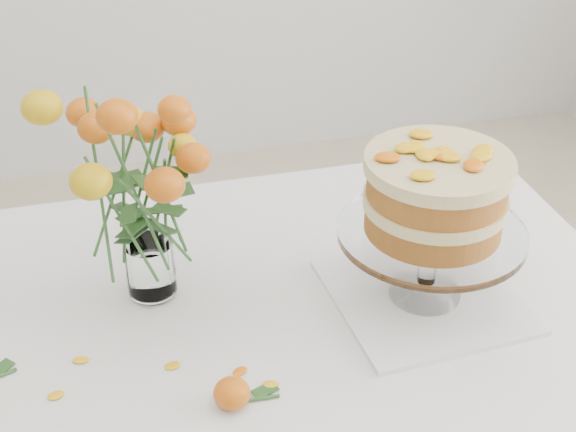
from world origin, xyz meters
name	(u,v)px	position (x,y,z in m)	size (l,w,h in m)	color
table	(236,351)	(0.00, 0.00, 0.67)	(1.43, 0.93, 0.76)	tan
napkin	(424,296)	(0.33, -0.04, 0.76)	(0.31, 0.31, 0.01)	white
cake_stand	(435,202)	(0.33, -0.04, 0.96)	(0.32, 0.32, 0.28)	white
rose_vase	(139,169)	(-0.13, 0.10, 1.01)	(0.35, 0.35, 0.43)	white
loose_rose_far	(232,393)	(-0.04, -0.20, 0.78)	(0.10, 0.06, 0.05)	#C05E09
stray_petal_a	(173,366)	(-0.12, -0.10, 0.76)	(0.03, 0.02, 0.00)	#FFB310
stray_petal_b	(240,372)	(-0.02, -0.14, 0.76)	(0.03, 0.02, 0.00)	#FFB310
stray_petal_c	(271,385)	(0.02, -0.18, 0.76)	(0.03, 0.02, 0.00)	#FFB310
stray_petal_d	(81,360)	(-0.26, -0.05, 0.76)	(0.03, 0.02, 0.00)	#FFB310
stray_petal_e	(56,396)	(-0.30, -0.12, 0.76)	(0.03, 0.02, 0.00)	#FFB310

